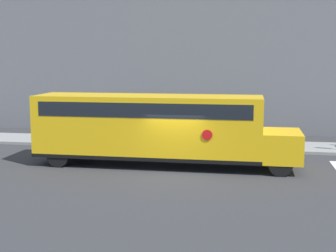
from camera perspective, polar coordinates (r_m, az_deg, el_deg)
name	(u,v)px	position (r m, az deg, el deg)	size (l,w,h in m)	color
ground_plane	(175,173)	(20.14, 0.82, -5.75)	(60.00, 60.00, 0.00)	#333335
sidewalk_strip	(193,144)	(26.42, 3.07, -2.22)	(44.00, 3.00, 0.15)	gray
building_backdrop	(205,55)	(32.44, 4.54, 8.61)	(32.00, 4.00, 10.18)	slate
school_bus	(155,125)	(21.23, -1.54, 0.06)	(11.91, 2.57, 3.21)	yellow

